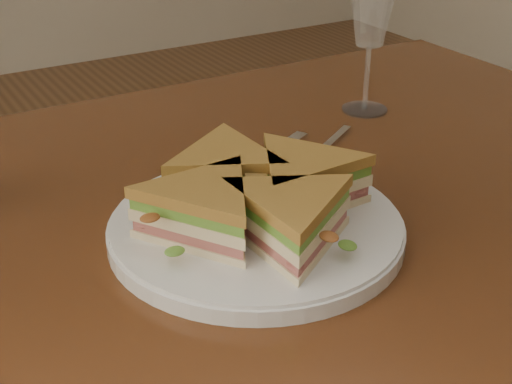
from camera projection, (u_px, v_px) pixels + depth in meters
table at (261, 270)px, 0.84m from camera, size 1.20×0.80×0.75m
plate at (256, 229)px, 0.72m from camera, size 0.30×0.30×0.02m
sandwich_wedges at (256, 197)px, 0.70m from camera, size 0.27×0.27×0.06m
crisps_mound at (256, 200)px, 0.70m from camera, size 0.09×0.09×0.05m
spoon at (306, 164)px, 0.86m from camera, size 0.16×0.10×0.01m
knife at (256, 165)px, 0.87m from camera, size 0.20×0.11×0.00m
wine_glass at (372, 12)px, 0.97m from camera, size 0.07×0.07×0.20m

